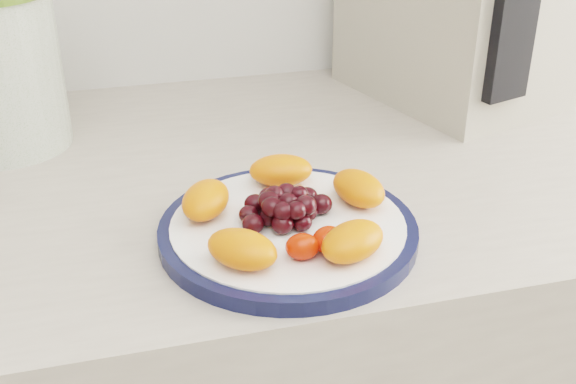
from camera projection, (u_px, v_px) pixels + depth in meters
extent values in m
cylinder|color=#101636|center=(288.00, 231.00, 0.69)|extent=(0.25, 0.25, 0.01)
cylinder|color=white|center=(288.00, 230.00, 0.69)|extent=(0.22, 0.22, 0.02)
ellipsoid|color=#FF5511|center=(359.00, 188.00, 0.71)|extent=(0.06, 0.07, 0.03)
ellipsoid|color=#FF5511|center=(281.00, 170.00, 0.75)|extent=(0.07, 0.05, 0.03)
ellipsoid|color=#FF5511|center=(206.00, 200.00, 0.69)|extent=(0.07, 0.08, 0.03)
ellipsoid|color=#FF5511|center=(242.00, 249.00, 0.61)|extent=(0.08, 0.08, 0.03)
ellipsoid|color=#FF5511|center=(353.00, 241.00, 0.62)|extent=(0.08, 0.07, 0.03)
ellipsoid|color=black|center=(288.00, 215.00, 0.68)|extent=(0.02, 0.02, 0.02)
ellipsoid|color=black|center=(307.00, 212.00, 0.68)|extent=(0.02, 0.02, 0.02)
ellipsoid|color=black|center=(293.00, 205.00, 0.69)|extent=(0.02, 0.02, 0.02)
ellipsoid|color=black|center=(274.00, 206.00, 0.69)|extent=(0.02, 0.02, 0.02)
ellipsoid|color=black|center=(268.00, 217.00, 0.67)|extent=(0.02, 0.02, 0.02)
ellipsoid|color=black|center=(283.00, 224.00, 0.66)|extent=(0.02, 0.02, 0.02)
ellipsoid|color=black|center=(302.00, 222.00, 0.67)|extent=(0.02, 0.02, 0.02)
ellipsoid|color=black|center=(321.00, 204.00, 0.69)|extent=(0.02, 0.02, 0.02)
ellipsoid|color=black|center=(307.00, 197.00, 0.71)|extent=(0.02, 0.02, 0.02)
ellipsoid|color=black|center=(288.00, 195.00, 0.71)|extent=(0.02, 0.02, 0.02)
ellipsoid|color=black|center=(269.00, 197.00, 0.71)|extent=(0.02, 0.02, 0.02)
ellipsoid|color=black|center=(255.00, 204.00, 0.69)|extent=(0.02, 0.02, 0.02)
ellipsoid|color=black|center=(249.00, 215.00, 0.68)|extent=(0.02, 0.02, 0.02)
ellipsoid|color=black|center=(253.00, 224.00, 0.66)|extent=(0.02, 0.02, 0.02)
ellipsoid|color=black|center=(288.00, 202.00, 0.67)|extent=(0.02, 0.02, 0.02)
ellipsoid|color=black|center=(299.00, 194.00, 0.68)|extent=(0.02, 0.02, 0.02)
ellipsoid|color=black|center=(286.00, 192.00, 0.69)|extent=(0.02, 0.02, 0.02)
ellipsoid|color=black|center=(275.00, 195.00, 0.68)|extent=(0.02, 0.02, 0.02)
ellipsoid|color=black|center=(269.00, 201.00, 0.67)|extent=(0.02, 0.02, 0.02)
ellipsoid|color=black|center=(272.00, 207.00, 0.66)|extent=(0.02, 0.02, 0.02)
ellipsoid|color=black|center=(283.00, 211.00, 0.66)|extent=(0.02, 0.02, 0.02)
ellipsoid|color=black|center=(296.00, 210.00, 0.66)|extent=(0.02, 0.02, 0.02)
ellipsoid|color=black|center=(306.00, 205.00, 0.66)|extent=(0.02, 0.02, 0.02)
ellipsoid|color=red|center=(302.00, 247.00, 0.62)|extent=(0.03, 0.03, 0.02)
ellipsoid|color=red|center=(328.00, 239.00, 0.63)|extent=(0.04, 0.04, 0.02)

